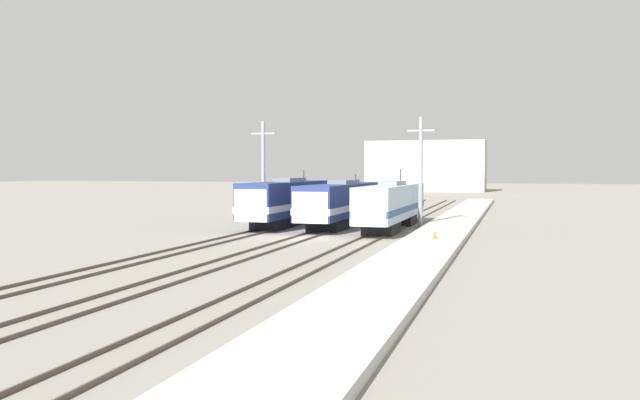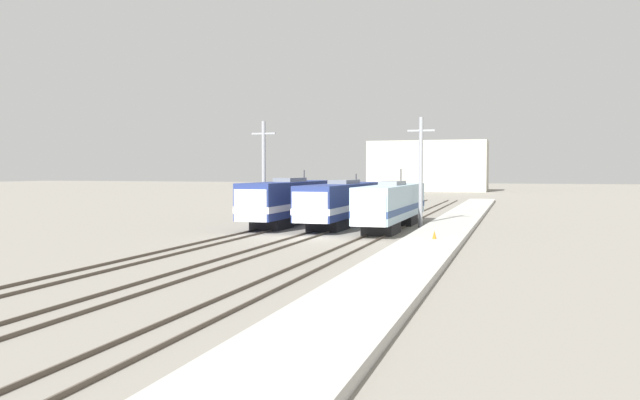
% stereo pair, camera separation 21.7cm
% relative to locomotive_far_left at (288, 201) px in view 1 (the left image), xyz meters
% --- Properties ---
extents(ground_plane, '(400.00, 400.00, 0.00)m').
position_rel_locomotive_far_left_xyz_m(ground_plane, '(4.86, -9.66, -2.21)').
color(ground_plane, gray).
extents(rail_pair_far_left, '(1.51, 120.00, 0.15)m').
position_rel_locomotive_far_left_xyz_m(rail_pair_far_left, '(-0.00, -9.66, -2.14)').
color(rail_pair_far_left, '#4C4238').
rests_on(rail_pair_far_left, ground_plane).
extents(rail_pair_center, '(1.51, 120.00, 0.15)m').
position_rel_locomotive_far_left_xyz_m(rail_pair_center, '(4.86, -9.66, -2.14)').
color(rail_pair_center, '#4C4238').
rests_on(rail_pair_center, ground_plane).
extents(rail_pair_far_right, '(1.51, 120.00, 0.15)m').
position_rel_locomotive_far_left_xyz_m(rail_pair_far_right, '(9.71, -9.66, -2.14)').
color(rail_pair_far_right, '#4C4238').
rests_on(rail_pair_far_right, ground_plane).
extents(locomotive_far_left, '(3.03, 17.84, 5.01)m').
position_rel_locomotive_far_left_xyz_m(locomotive_far_left, '(0.00, 0.00, 0.00)').
color(locomotive_far_left, black).
rests_on(locomotive_far_left, ground_plane).
extents(locomotive_center, '(3.13, 19.65, 4.64)m').
position_rel_locomotive_far_left_xyz_m(locomotive_center, '(4.86, 0.95, -0.08)').
color(locomotive_center, black).
rests_on(locomotive_center, ground_plane).
extents(locomotive_far_right, '(2.85, 17.95, 5.12)m').
position_rel_locomotive_far_left_xyz_m(locomotive_far_right, '(9.71, -1.32, -0.10)').
color(locomotive_far_right, '#232326').
rests_on(locomotive_far_right, ground_plane).
extents(catenary_tower_left, '(2.35, 0.36, 9.54)m').
position_rel_locomotive_far_left_xyz_m(catenary_tower_left, '(-2.80, 0.90, 2.73)').
color(catenary_tower_left, gray).
rests_on(catenary_tower_left, ground_plane).
extents(catenary_tower_right, '(2.35, 0.36, 9.54)m').
position_rel_locomotive_far_left_xyz_m(catenary_tower_right, '(11.85, 0.90, 2.73)').
color(catenary_tower_right, gray).
rests_on(catenary_tower_right, ground_plane).
extents(platform, '(4.00, 120.00, 0.39)m').
position_rel_locomotive_far_left_xyz_m(platform, '(14.42, -9.66, -2.02)').
color(platform, '#B7B5AD').
rests_on(platform, ground_plane).
extents(traffic_cone, '(0.28, 0.28, 0.56)m').
position_rel_locomotive_far_left_xyz_m(traffic_cone, '(14.57, -11.00, -1.54)').
color(traffic_cone, orange).
rests_on(traffic_cone, platform).
extents(depot_building, '(27.71, 11.33, 11.93)m').
position_rel_locomotive_far_left_xyz_m(depot_building, '(-0.85, 97.33, 3.75)').
color(depot_building, '#B2AD9E').
rests_on(depot_building, ground_plane).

